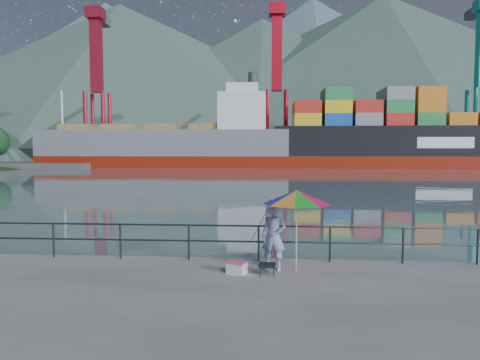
% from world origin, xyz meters
% --- Properties ---
extents(ground, '(24.00, 11.00, 0.50)m').
position_xyz_m(ground, '(0.00, -3.50, -0.25)').
color(ground, slate).
rests_on(ground, ground).
extents(harbor_water, '(500.00, 280.00, 0.00)m').
position_xyz_m(harbor_water, '(0.00, 130.00, 0.00)').
color(harbor_water, slate).
rests_on(harbor_water, ground).
extents(far_dock, '(200.00, 40.00, 0.40)m').
position_xyz_m(far_dock, '(10.00, 93.00, 0.00)').
color(far_dock, '#514F4C').
rests_on(far_dock, ground).
extents(guardrail, '(22.00, 0.06, 1.03)m').
position_xyz_m(guardrail, '(0.00, 1.70, 0.52)').
color(guardrail, '#2D3033').
rests_on(guardrail, ground).
extents(mountains, '(600.00, 332.80, 80.00)m').
position_xyz_m(mountains, '(38.82, 207.75, 35.55)').
color(mountains, '#385147').
rests_on(mountains, ground).
extents(port_cranes, '(116.00, 28.00, 38.40)m').
position_xyz_m(port_cranes, '(31.00, 84.00, 16.00)').
color(port_cranes, '#B1192A').
rests_on(port_cranes, ground).
extents(container_stacks, '(58.00, 5.40, 7.80)m').
position_xyz_m(container_stacks, '(34.74, 93.42, 3.25)').
color(container_stacks, '#194CA5').
rests_on(container_stacks, ground).
extents(fisherman, '(0.71, 0.55, 1.75)m').
position_xyz_m(fisherman, '(3.41, 0.83, 0.87)').
color(fisherman, '#345896').
rests_on(fisherman, ground).
extents(beach_umbrella, '(1.98, 1.98, 2.13)m').
position_xyz_m(beach_umbrella, '(3.99, 0.62, 1.95)').
color(beach_umbrella, white).
rests_on(beach_umbrella, ground).
extents(folding_stool, '(0.45, 0.45, 0.28)m').
position_xyz_m(folding_stool, '(3.25, 0.34, 0.15)').
color(folding_stool, black).
rests_on(folding_stool, ground).
extents(cooler_bag, '(0.56, 0.48, 0.27)m').
position_xyz_m(cooler_bag, '(2.47, 0.42, 0.14)').
color(cooler_bag, silver).
rests_on(cooler_bag, ground).
extents(fishing_rod, '(0.58, 1.78, 1.31)m').
position_xyz_m(fishing_rod, '(2.98, 2.06, 0.00)').
color(fishing_rod, black).
rests_on(fishing_rod, ground).
extents(bulk_carrier, '(48.63, 8.42, 14.50)m').
position_xyz_m(bulk_carrier, '(-15.35, 72.89, 4.17)').
color(bulk_carrier, maroon).
rests_on(bulk_carrier, ground).
extents(container_ship, '(61.23, 10.21, 18.10)m').
position_xyz_m(container_ship, '(36.79, 74.38, 5.82)').
color(container_ship, maroon).
rests_on(container_ship, ground).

